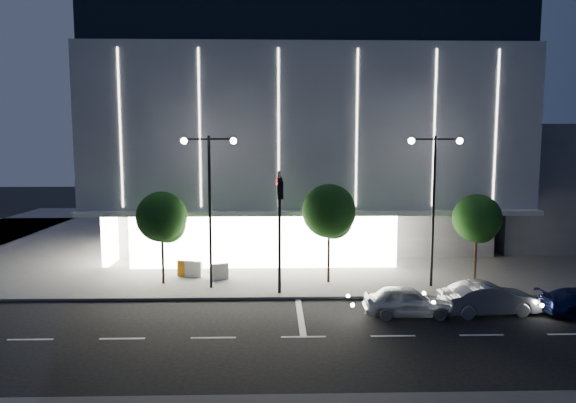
{
  "coord_description": "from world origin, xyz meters",
  "views": [
    {
      "loc": [
        0.73,
        -23.43,
        8.53
      ],
      "look_at": [
        1.56,
        7.93,
        5.0
      ],
      "focal_mm": 32.0,
      "sensor_mm": 36.0,
      "label": 1
    }
  ],
  "objects_px": {
    "tree_left": "(162,220)",
    "car_second": "(489,299)",
    "street_lamp_east": "(434,188)",
    "traffic_mast": "(280,211)",
    "tree_mid": "(329,214)",
    "street_lamp_west": "(210,189)",
    "barrier_b": "(193,269)",
    "tree_right": "(477,221)",
    "barrier_d": "(220,272)",
    "car_lead": "(408,301)",
    "barrier_c": "(186,269)"
  },
  "relations": [
    {
      "from": "tree_left",
      "to": "car_second",
      "type": "bearing_deg",
      "value": -17.98
    },
    {
      "from": "street_lamp_east",
      "to": "tree_left",
      "type": "xyz_separation_m",
      "value": [
        -15.97,
        1.02,
        -1.92
      ]
    },
    {
      "from": "traffic_mast",
      "to": "tree_mid",
      "type": "height_order",
      "value": "traffic_mast"
    },
    {
      "from": "street_lamp_west",
      "to": "car_second",
      "type": "relative_size",
      "value": 1.87
    },
    {
      "from": "barrier_b",
      "to": "street_lamp_east",
      "type": "bearing_deg",
      "value": 4.18
    },
    {
      "from": "street_lamp_west",
      "to": "tree_right",
      "type": "bearing_deg",
      "value": 3.64
    },
    {
      "from": "barrier_b",
      "to": "barrier_d",
      "type": "height_order",
      "value": "same"
    },
    {
      "from": "street_lamp_east",
      "to": "barrier_d",
      "type": "distance_m",
      "value": 13.87
    },
    {
      "from": "car_lead",
      "to": "street_lamp_west",
      "type": "bearing_deg",
      "value": 67.77
    },
    {
      "from": "tree_right",
      "to": "car_lead",
      "type": "height_order",
      "value": "tree_right"
    },
    {
      "from": "barrier_b",
      "to": "barrier_c",
      "type": "xyz_separation_m",
      "value": [
        -0.51,
        0.16,
        0.0
      ]
    },
    {
      "from": "barrier_b",
      "to": "car_second",
      "type": "bearing_deg",
      "value": -10.21
    },
    {
      "from": "tree_mid",
      "to": "barrier_b",
      "type": "bearing_deg",
      "value": 170.29
    },
    {
      "from": "tree_right",
      "to": "barrier_b",
      "type": "bearing_deg",
      "value": 175.26
    },
    {
      "from": "barrier_b",
      "to": "barrier_d",
      "type": "bearing_deg",
      "value": -7.75
    },
    {
      "from": "car_lead",
      "to": "barrier_d",
      "type": "distance_m",
      "value": 12.0
    },
    {
      "from": "tree_left",
      "to": "barrier_c",
      "type": "distance_m",
      "value": 3.89
    },
    {
      "from": "street_lamp_east",
      "to": "barrier_c",
      "type": "height_order",
      "value": "street_lamp_east"
    },
    {
      "from": "tree_left",
      "to": "tree_mid",
      "type": "distance_m",
      "value": 10.0
    },
    {
      "from": "tree_left",
      "to": "car_lead",
      "type": "relative_size",
      "value": 1.3
    },
    {
      "from": "car_second",
      "to": "barrier_c",
      "type": "relative_size",
      "value": 4.38
    },
    {
      "from": "traffic_mast",
      "to": "barrier_b",
      "type": "xyz_separation_m",
      "value": [
        -5.42,
        5.13,
        -4.38
      ]
    },
    {
      "from": "tree_mid",
      "to": "tree_right",
      "type": "distance_m",
      "value": 9.01
    },
    {
      "from": "street_lamp_west",
      "to": "car_second",
      "type": "xyz_separation_m",
      "value": [
        14.48,
        -4.64,
        -5.16
      ]
    },
    {
      "from": "traffic_mast",
      "to": "barrier_b",
      "type": "bearing_deg",
      "value": 136.56
    },
    {
      "from": "traffic_mast",
      "to": "tree_mid",
      "type": "relative_size",
      "value": 1.15
    },
    {
      "from": "tree_mid",
      "to": "street_lamp_east",
      "type": "bearing_deg",
      "value": -9.69
    },
    {
      "from": "barrier_c",
      "to": "barrier_b",
      "type": "bearing_deg",
      "value": -0.97
    },
    {
      "from": "tree_right",
      "to": "car_second",
      "type": "relative_size",
      "value": 1.15
    },
    {
      "from": "tree_mid",
      "to": "barrier_d",
      "type": "height_order",
      "value": "tree_mid"
    },
    {
      "from": "tree_mid",
      "to": "car_lead",
      "type": "bearing_deg",
      "value": -60.34
    },
    {
      "from": "tree_right",
      "to": "car_second",
      "type": "distance_m",
      "value": 6.63
    },
    {
      "from": "traffic_mast",
      "to": "street_lamp_east",
      "type": "xyz_separation_m",
      "value": [
        9.0,
        2.66,
        0.93
      ]
    },
    {
      "from": "traffic_mast",
      "to": "tree_left",
      "type": "xyz_separation_m",
      "value": [
        -6.97,
        3.68,
        -0.99
      ]
    },
    {
      "from": "tree_left",
      "to": "barrier_c",
      "type": "xyz_separation_m",
      "value": [
        1.05,
        1.61,
        -3.38
      ]
    },
    {
      "from": "tree_left",
      "to": "tree_mid",
      "type": "bearing_deg",
      "value": 0.0
    },
    {
      "from": "tree_mid",
      "to": "car_second",
      "type": "relative_size",
      "value": 1.28
    },
    {
      "from": "traffic_mast",
      "to": "barrier_b",
      "type": "height_order",
      "value": "traffic_mast"
    },
    {
      "from": "car_second",
      "to": "street_lamp_east",
      "type": "bearing_deg",
      "value": 11.94
    },
    {
      "from": "street_lamp_east",
      "to": "tree_mid",
      "type": "xyz_separation_m",
      "value": [
        -5.97,
        1.02,
        -1.62
      ]
    },
    {
      "from": "tree_left",
      "to": "barrier_b",
      "type": "relative_size",
      "value": 5.2
    },
    {
      "from": "street_lamp_east",
      "to": "tree_right",
      "type": "bearing_deg",
      "value": 18.63
    },
    {
      "from": "barrier_c",
      "to": "street_lamp_east",
      "type": "bearing_deg",
      "value": 6.8
    },
    {
      "from": "street_lamp_west",
      "to": "tree_mid",
      "type": "height_order",
      "value": "street_lamp_west"
    },
    {
      "from": "barrier_b",
      "to": "barrier_c",
      "type": "relative_size",
      "value": 1.0
    },
    {
      "from": "car_second",
      "to": "car_lead",
      "type": "bearing_deg",
      "value": 86.46
    },
    {
      "from": "street_lamp_west",
      "to": "barrier_d",
      "type": "xyz_separation_m",
      "value": [
        0.31,
        1.78,
        -5.31
      ]
    },
    {
      "from": "tree_mid",
      "to": "car_lead",
      "type": "relative_size",
      "value": 1.4
    },
    {
      "from": "tree_right",
      "to": "street_lamp_east",
      "type": "bearing_deg",
      "value": -161.37
    },
    {
      "from": "car_second",
      "to": "barrier_b",
      "type": "height_order",
      "value": "car_second"
    }
  ]
}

